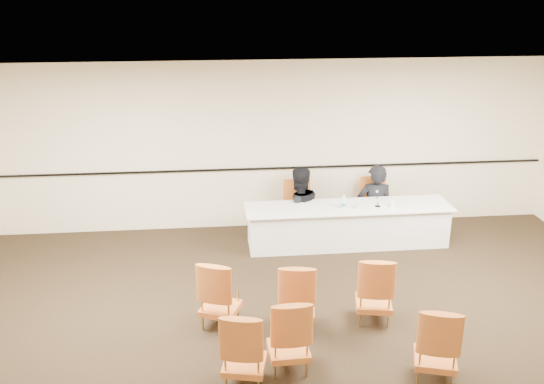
{
  "coord_description": "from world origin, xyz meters",
  "views": [
    {
      "loc": [
        -1.1,
        -6.26,
        4.34
      ],
      "look_at": [
        -0.21,
        2.6,
        1.14
      ],
      "focal_mm": 40.0,
      "sensor_mm": 36.0,
      "label": 1
    }
  ],
  "objects_px": {
    "panelist_main": "(374,211)",
    "aud_chair_front_right": "(374,288)",
    "panel_table": "(348,225)",
    "aud_chair_back_right": "(437,342)",
    "microphone": "(378,200)",
    "aud_chair_back_mid": "(289,333)",
    "coffee_cup": "(392,204)",
    "drinking_glass": "(357,206)",
    "aud_chair_back_left": "(244,347)",
    "aud_chair_front_mid": "(297,295)",
    "panelist_second_chair": "(298,209)",
    "panelist_second": "(298,214)",
    "aud_chair_front_left": "(220,293)",
    "panelist_main_chair": "(375,206)",
    "water_bottle": "(344,202)"
  },
  "relations": [
    {
      "from": "panelist_main",
      "to": "panelist_second_chair",
      "type": "relative_size",
      "value": 1.83
    },
    {
      "from": "coffee_cup",
      "to": "panelist_main_chair",
      "type": "bearing_deg",
      "value": 99.66
    },
    {
      "from": "panelist_second_chair",
      "to": "microphone",
      "type": "height_order",
      "value": "panelist_second_chair"
    },
    {
      "from": "panelist_second",
      "to": "water_bottle",
      "type": "xyz_separation_m",
      "value": [
        0.67,
        -0.6,
        0.43
      ]
    },
    {
      "from": "panelist_main",
      "to": "coffee_cup",
      "type": "xyz_separation_m",
      "value": [
        0.11,
        -0.66,
        0.39
      ]
    },
    {
      "from": "panelist_second_chair",
      "to": "aud_chair_front_left",
      "type": "height_order",
      "value": "same"
    },
    {
      "from": "panelist_main_chair",
      "to": "water_bottle",
      "type": "xyz_separation_m",
      "value": [
        -0.7,
        -0.61,
        0.34
      ]
    },
    {
      "from": "panelist_second",
      "to": "drinking_glass",
      "type": "xyz_separation_m",
      "value": [
        0.89,
        -0.65,
        0.36
      ]
    },
    {
      "from": "aud_chair_front_mid",
      "to": "aud_chair_back_right",
      "type": "xyz_separation_m",
      "value": [
        1.41,
        -1.2,
        0.0
      ]
    },
    {
      "from": "panel_table",
      "to": "aud_chair_back_right",
      "type": "relative_size",
      "value": 3.64
    },
    {
      "from": "coffee_cup",
      "to": "aud_chair_back_mid",
      "type": "relative_size",
      "value": 0.15
    },
    {
      "from": "aud_chair_front_left",
      "to": "aud_chair_back_mid",
      "type": "relative_size",
      "value": 1.0
    },
    {
      "from": "microphone",
      "to": "aud_chair_back_left",
      "type": "bearing_deg",
      "value": -119.15
    },
    {
      "from": "aud_chair_back_mid",
      "to": "aud_chair_back_right",
      "type": "xyz_separation_m",
      "value": [
        1.63,
        -0.34,
        0.0
      ]
    },
    {
      "from": "aud_chair_back_left",
      "to": "panelist_second",
      "type": "bearing_deg",
      "value": 86.01
    },
    {
      "from": "coffee_cup",
      "to": "aud_chair_front_mid",
      "type": "bearing_deg",
      "value": -129.26
    },
    {
      "from": "drinking_glass",
      "to": "aud_chair_back_left",
      "type": "bearing_deg",
      "value": -121.03
    },
    {
      "from": "panel_table",
      "to": "coffee_cup",
      "type": "bearing_deg",
      "value": -10.4
    },
    {
      "from": "panel_table",
      "to": "panelist_second",
      "type": "height_order",
      "value": "panelist_second"
    },
    {
      "from": "panelist_second",
      "to": "aud_chair_front_left",
      "type": "height_order",
      "value": "panelist_second"
    },
    {
      "from": "microphone",
      "to": "aud_chair_back_left",
      "type": "distance_m",
      "value": 4.27
    },
    {
      "from": "panel_table",
      "to": "panelist_second_chair",
      "type": "distance_m",
      "value": 0.94
    },
    {
      "from": "aud_chair_back_right",
      "to": "panelist_main",
      "type": "bearing_deg",
      "value": 101.18
    },
    {
      "from": "panel_table",
      "to": "panelist_main",
      "type": "relative_size",
      "value": 1.99
    },
    {
      "from": "panelist_main",
      "to": "aud_chair_front_right",
      "type": "bearing_deg",
      "value": 79.32
    },
    {
      "from": "microphone",
      "to": "aud_chair_back_mid",
      "type": "distance_m",
      "value": 3.81
    },
    {
      "from": "aud_chair_front_left",
      "to": "panelist_main_chair",
      "type": "bearing_deg",
      "value": 67.41
    },
    {
      "from": "microphone",
      "to": "coffee_cup",
      "type": "height_order",
      "value": "microphone"
    },
    {
      "from": "panelist_second",
      "to": "drinking_glass",
      "type": "height_order",
      "value": "panelist_second"
    },
    {
      "from": "drinking_glass",
      "to": "aud_chair_front_mid",
      "type": "xyz_separation_m",
      "value": [
        -1.33,
        -2.36,
        -0.27
      ]
    },
    {
      "from": "panelist_main",
      "to": "water_bottle",
      "type": "xyz_separation_m",
      "value": [
        -0.7,
        -0.61,
        0.44
      ]
    },
    {
      "from": "panelist_main",
      "to": "aud_chair_front_right",
      "type": "xyz_separation_m",
      "value": [
        -0.78,
        -2.94,
        0.11
      ]
    },
    {
      "from": "aud_chair_front_right",
      "to": "aud_chair_back_right",
      "type": "distance_m",
      "value": 1.33
    },
    {
      "from": "panelist_second_chair",
      "to": "microphone",
      "type": "relative_size",
      "value": 3.78
    },
    {
      "from": "water_bottle",
      "to": "panel_table",
      "type": "bearing_deg",
      "value": 38.34
    },
    {
      "from": "panelist_second_chair",
      "to": "aud_chair_front_mid",
      "type": "bearing_deg",
      "value": -98.82
    },
    {
      "from": "aud_chair_front_right",
      "to": "aud_chair_front_left",
      "type": "bearing_deg",
      "value": -171.92
    },
    {
      "from": "aud_chair_back_left",
      "to": "aud_chair_back_right",
      "type": "relative_size",
      "value": 1.0
    },
    {
      "from": "aud_chair_front_right",
      "to": "aud_chair_back_right",
      "type": "bearing_deg",
      "value": -63.13
    },
    {
      "from": "panelist_main_chair",
      "to": "aud_chair_front_mid",
      "type": "relative_size",
      "value": 1.0
    },
    {
      "from": "panelist_second",
      "to": "aud_chair_front_left",
      "type": "relative_size",
      "value": 1.81
    },
    {
      "from": "aud_chair_front_right",
      "to": "panel_table",
      "type": "bearing_deg",
      "value": 96.1
    },
    {
      "from": "panel_table",
      "to": "panelist_second_chair",
      "type": "height_order",
      "value": "panelist_second_chair"
    },
    {
      "from": "microphone",
      "to": "drinking_glass",
      "type": "distance_m",
      "value": 0.37
    },
    {
      "from": "panelist_main_chair",
      "to": "coffee_cup",
      "type": "bearing_deg",
      "value": -80.74
    },
    {
      "from": "microphone",
      "to": "drinking_glass",
      "type": "xyz_separation_m",
      "value": [
        -0.36,
        -0.05,
        -0.08
      ]
    },
    {
      "from": "panelist_second_chair",
      "to": "aud_chair_back_mid",
      "type": "bearing_deg",
      "value": -100.08
    },
    {
      "from": "aud_chair_front_right",
      "to": "microphone",
      "type": "bearing_deg",
      "value": 84.63
    },
    {
      "from": "panel_table",
      "to": "coffee_cup",
      "type": "distance_m",
      "value": 0.83
    },
    {
      "from": "aud_chair_front_right",
      "to": "aud_chair_back_right",
      "type": "xyz_separation_m",
      "value": [
        0.38,
        -1.27,
        0.0
      ]
    }
  ]
}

